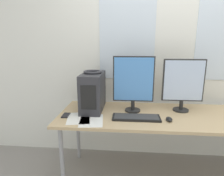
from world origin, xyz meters
The scene contains 11 objects.
wall_back centered at (0.00, 0.87, 1.35)m, with size 8.00×0.07×2.70m.
desk centered at (0.00, 0.37, 0.68)m, with size 2.42×0.74×0.72m.
pc_tower centered at (-0.90, 0.48, 0.92)m, with size 0.21×0.48×0.39m.
headphones centered at (-0.90, 0.48, 1.13)m, with size 0.19×0.19×0.03m.
monitor_main centered at (-0.47, 0.45, 1.04)m, with size 0.41×0.16×0.57m.
monitor_right_near centered at (0.03, 0.50, 1.02)m, with size 0.41×0.16×0.54m.
keyboard centered at (-0.45, 0.24, 0.74)m, with size 0.45×0.16×0.02m.
mouse centered at (-0.15, 0.22, 0.74)m, with size 0.06×0.10×0.03m.
cell_phone centered at (-1.13, 0.26, 0.73)m, with size 0.07×0.12×0.01m.
paper_sheet_left centered at (-0.99, 0.21, 0.73)m, with size 0.26×0.33×0.00m.
paper_sheet_front centered at (-0.86, 0.16, 0.73)m, with size 0.24×0.32×0.00m.
Camera 1 is at (-0.53, -1.42, 1.42)m, focal length 30.00 mm.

